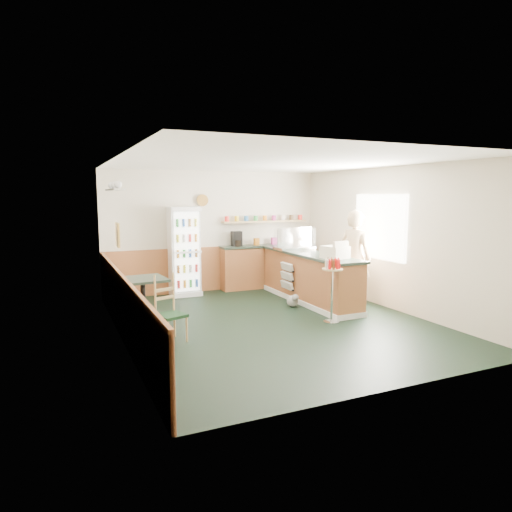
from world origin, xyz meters
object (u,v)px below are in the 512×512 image
cash_register (335,252)px  shopkeeper (355,258)px  display_case (295,239)px  condiment_stand (332,279)px  cafe_chair (170,306)px  cafe_table (143,292)px  drinks_fridge (184,251)px

cash_register → shopkeeper: (0.70, 0.34, -0.18)m
display_case → cash_register: 1.53m
display_case → condiment_stand: size_ratio=0.75×
condiment_stand → cafe_chair: 2.76m
condiment_stand → cafe_table: size_ratio=1.36×
drinks_fridge → display_case: drinks_fridge is taller
cash_register → cafe_table: cash_register is taller
display_case → shopkeeper: bearing=-59.6°
display_case → condiment_stand: bearing=-101.6°
shopkeeper → condiment_stand: bearing=108.6°
drinks_fridge → shopkeeper: 3.61m
display_case → cafe_chair: (-3.18, -1.94, -0.72)m
display_case → shopkeeper: size_ratio=0.43×
drinks_fridge → cafe_table: 2.40m
cafe_table → cafe_chair: size_ratio=0.80×
cash_register → shopkeeper: 0.80m
cafe_table → drinks_fridge: bearing=57.9°
cafe_table → display_case: bearing=16.0°
display_case → cash_register: (-0.00, -1.53, -0.12)m
condiment_stand → display_case: bearing=78.4°
cafe_chair → condiment_stand: bearing=-22.7°
drinks_fridge → cafe_chair: bearing=-109.4°
shopkeeper → drinks_fridge: bearing=31.5°
display_case → shopkeeper: shopkeeper is taller
display_case → cafe_table: bearing=-164.0°
condiment_stand → shopkeeper: bearing=39.0°
drinks_fridge → condiment_stand: bearing=-61.6°
drinks_fridge → cafe_chair: size_ratio=1.91×
condiment_stand → cash_register: bearing=53.3°
shopkeeper → display_case: bearing=10.0°
drinks_fridge → cafe_table: bearing=-122.1°
cafe_chair → display_case: bearing=12.2°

